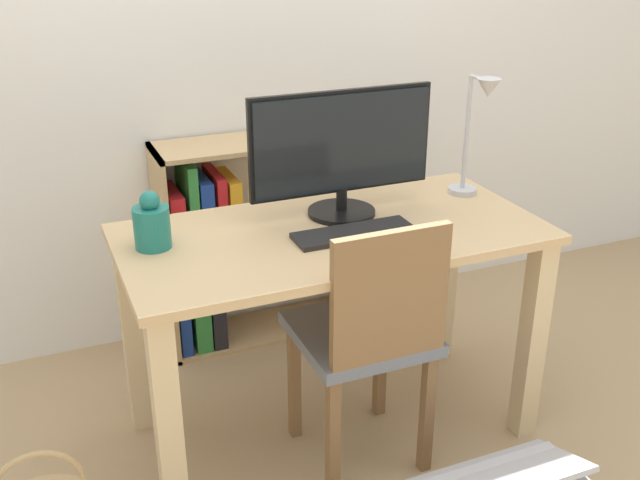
# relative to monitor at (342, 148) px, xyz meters

# --- Properties ---
(ground_plane) EXTENTS (10.00, 10.00, 0.00)m
(ground_plane) POSITION_rel_monitor_xyz_m (-0.08, -0.11, -0.98)
(ground_plane) COLOR tan
(wall_back) EXTENTS (8.00, 0.05, 2.60)m
(wall_back) POSITION_rel_monitor_xyz_m (-0.08, 0.79, 0.32)
(wall_back) COLOR silver
(wall_back) RESTS_ON ground_plane
(desk) EXTENTS (1.32, 0.66, 0.76)m
(desk) POSITION_rel_monitor_xyz_m (-0.08, -0.11, -0.37)
(desk) COLOR tan
(desk) RESTS_ON ground_plane
(monitor) EXTENTS (0.62, 0.22, 0.41)m
(monitor) POSITION_rel_monitor_xyz_m (0.00, 0.00, 0.00)
(monitor) COLOR black
(monitor) RESTS_ON desk
(keyboard) EXTENTS (0.38, 0.12, 0.02)m
(keyboard) POSITION_rel_monitor_xyz_m (-0.04, -0.18, -0.22)
(keyboard) COLOR black
(keyboard) RESTS_ON desk
(vase) EXTENTS (0.11, 0.11, 0.18)m
(vase) POSITION_rel_monitor_xyz_m (-0.62, -0.03, -0.15)
(vase) COLOR #1E7266
(vase) RESTS_ON desk
(desk_lamp) EXTENTS (0.10, 0.19, 0.42)m
(desk_lamp) POSITION_rel_monitor_xyz_m (0.48, -0.04, 0.03)
(desk_lamp) COLOR #B7B7BC
(desk_lamp) RESTS_ON desk
(chair) EXTENTS (0.40, 0.40, 0.88)m
(chair) POSITION_rel_monitor_xyz_m (-0.05, -0.32, -0.49)
(chair) COLOR slate
(chair) RESTS_ON ground_plane
(bookshelf) EXTENTS (0.83, 0.28, 0.85)m
(bookshelf) POSITION_rel_monitor_xyz_m (-0.23, 0.62, -0.56)
(bookshelf) COLOR tan
(bookshelf) RESTS_ON ground_plane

